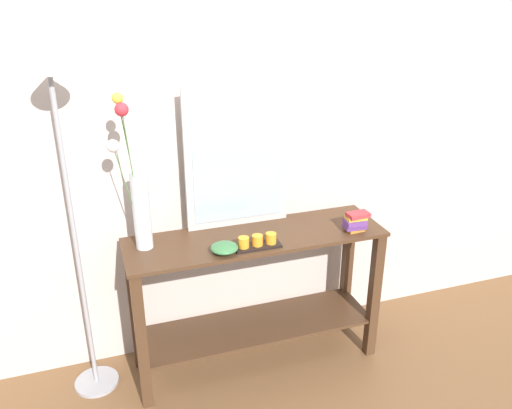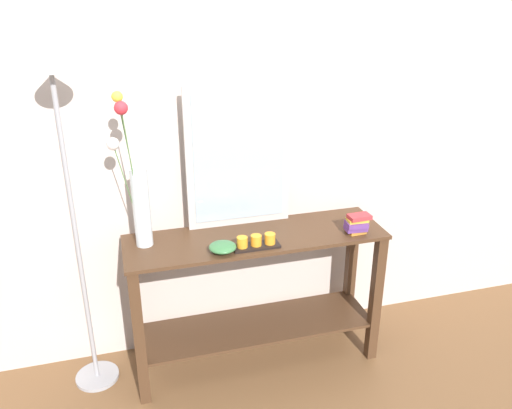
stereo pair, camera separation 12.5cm
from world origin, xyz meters
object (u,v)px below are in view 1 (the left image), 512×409
(mirror_leaning, at_px, (237,157))
(decorative_bowl, at_px, (224,248))
(book_stack, at_px, (356,222))
(tall_vase_left, at_px, (138,197))
(candle_tray, at_px, (257,242))
(console_table, at_px, (256,285))
(floor_lamp, at_px, (66,179))

(mirror_leaning, relative_size, decorative_bowl, 5.58)
(decorative_bowl, height_order, book_stack, book_stack)
(mirror_leaning, relative_size, tall_vase_left, 0.97)
(decorative_bowl, bearing_deg, candle_tray, 1.68)
(console_table, distance_m, mirror_leaning, 0.73)
(mirror_leaning, height_order, floor_lamp, floor_lamp)
(mirror_leaning, bearing_deg, floor_lamp, -173.92)
(mirror_leaning, xyz_separation_m, book_stack, (0.58, -0.29, -0.34))
(mirror_leaning, height_order, tall_vase_left, tall_vase_left)
(book_stack, bearing_deg, decorative_bowl, -178.88)
(console_table, bearing_deg, decorative_bowl, -147.98)
(tall_vase_left, distance_m, candle_tray, 0.64)
(book_stack, bearing_deg, mirror_leaning, 153.29)
(candle_tray, relative_size, book_stack, 1.78)
(console_table, relative_size, book_stack, 10.31)
(console_table, distance_m, candle_tray, 0.37)
(decorative_bowl, distance_m, floor_lamp, 0.83)
(tall_vase_left, xyz_separation_m, candle_tray, (0.56, -0.18, -0.26))
(tall_vase_left, relative_size, book_stack, 5.92)
(console_table, distance_m, book_stack, 0.66)
(decorative_bowl, xyz_separation_m, floor_lamp, (-0.71, 0.21, 0.38))
(tall_vase_left, bearing_deg, mirror_leaning, 12.71)
(mirror_leaning, bearing_deg, decorative_bowl, -118.19)
(candle_tray, distance_m, decorative_bowl, 0.18)
(candle_tray, bearing_deg, tall_vase_left, 162.43)
(tall_vase_left, distance_m, floor_lamp, 0.34)
(console_table, distance_m, floor_lamp, 1.17)
(console_table, relative_size, mirror_leaning, 1.80)
(book_stack, bearing_deg, floor_lamp, 172.16)
(console_table, bearing_deg, candle_tray, -105.35)
(mirror_leaning, distance_m, book_stack, 0.73)
(console_table, xyz_separation_m, decorative_bowl, (-0.21, -0.13, 0.34))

